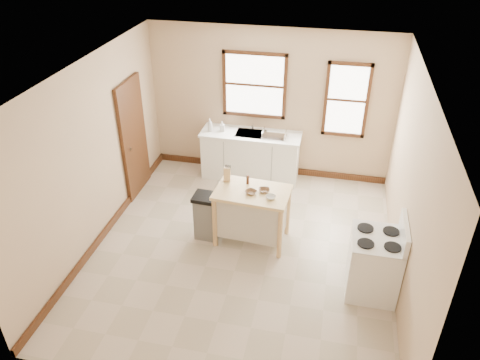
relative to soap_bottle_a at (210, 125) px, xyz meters
The scene contains 23 objects.
floor 2.61m from the soap_bottle_a, 63.65° to the right, with size 5.00×5.00×0.00m, color beige.
ceiling 2.97m from the soap_bottle_a, 63.65° to the right, with size 5.00×5.00×0.00m, color white.
wall_back 1.18m from the soap_bottle_a, 18.58° to the left, with size 4.50×0.04×2.80m, color tan.
wall_left 2.48m from the soap_bottle_a, 119.00° to the right, with size 0.04×5.00×2.80m, color tan.
wall_right 3.96m from the soap_bottle_a, 32.91° to the right, with size 0.04×5.00×2.80m, color tan.
window_main 1.09m from the soap_bottle_a, 23.85° to the left, with size 1.17×0.06×1.22m, color #3B1E10, non-canonical shape.
window_side 2.50m from the soap_bottle_a, ahead, with size 0.77×0.06×1.37m, color #3B1E10, non-canonical shape.
door_left 1.42m from the soap_bottle_a, 143.71° to the right, with size 0.06×0.90×2.10m, color #3B1E10.
baseboard_back 1.48m from the soap_bottle_a, 17.11° to the left, with size 4.50×0.04×0.12m, color #3B1E10.
baseboard_left 2.63m from the soap_bottle_a, 118.39° to the right, with size 0.04×5.00×0.12m, color #3B1E10.
sink_counter 0.96m from the soap_bottle_a, ahead, with size 1.86×0.62×0.92m, color white, non-canonical shape.
faucet 0.80m from the soap_bottle_a, 17.27° to the left, with size 0.03×0.03×0.22m, color silver.
soap_bottle_a is the anchor object (origin of this frame).
soap_bottle_b 0.23m from the soap_bottle_a, 11.81° to the left, with size 0.09×0.09×0.19m, color #B2B2B2.
dish_rack 1.21m from the soap_bottle_a, ahead, with size 0.43×0.32×0.11m, color silver, non-canonical shape.
kitchen_island 2.26m from the soap_bottle_a, 57.81° to the right, with size 1.11×0.71×0.91m, color #FBD094, non-canonical shape.
knife_block 1.78m from the soap_bottle_a, 66.06° to the right, with size 0.10×0.10×0.20m, color tan, non-canonical shape.
pepper_grinder 1.97m from the soap_bottle_a, 57.65° to the right, with size 0.04×0.04×0.15m, color #462312.
bowl_a 2.24m from the soap_bottle_a, 58.88° to the right, with size 0.16×0.16×0.04m, color brown.
bowl_b 2.27m from the soap_bottle_a, 53.76° to the right, with size 0.16×0.16×0.04m, color brown.
bowl_c 2.47m from the soap_bottle_a, 53.70° to the right, with size 0.15×0.15×0.05m, color silver.
trash_bin 2.08m from the soap_bottle_a, 76.51° to the right, with size 0.39×0.33×0.77m, color slate, non-canonical shape.
gas_stove 3.96m from the soap_bottle_a, 40.89° to the right, with size 0.72×0.73×1.16m, color white, non-canonical shape.
Camera 1 is at (1.18, -5.47, 4.69)m, focal length 35.00 mm.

